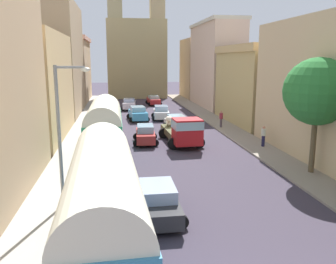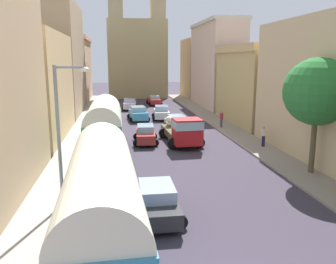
{
  "view_description": "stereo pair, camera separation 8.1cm",
  "coord_description": "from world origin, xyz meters",
  "px_view_note": "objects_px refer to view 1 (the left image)",
  "views": [
    {
      "loc": [
        -3.86,
        -7.03,
        6.94
      ],
      "look_at": [
        0.0,
        19.27,
        1.46
      ],
      "focal_mm": 37.56,
      "sensor_mm": 36.0,
      "label": 1
    },
    {
      "loc": [
        -3.78,
        -7.04,
        6.94
      ],
      "look_at": [
        0.0,
        19.27,
        1.46
      ],
      "focal_mm": 37.56,
      "sensor_mm": 36.0,
      "label": 2
    }
  ],
  "objects_px": {
    "car_1": "(161,113)",
    "pedestrian_0": "(263,136)",
    "parked_bus_0": "(104,203)",
    "car_5": "(138,113)",
    "parked_bus_1": "(104,126)",
    "streetlamp_near": "(63,126)",
    "pedestrian_1": "(221,119)",
    "car_4": "(145,134)",
    "car_2": "(154,100)",
    "car_6": "(129,104)",
    "car_0": "(176,123)",
    "car_3": "(158,201)",
    "cargo_truck_0": "(183,130)"
  },
  "relations": [
    {
      "from": "car_1",
      "to": "car_5",
      "type": "xyz_separation_m",
      "value": [
        -2.78,
        -0.33,
        0.01
      ]
    },
    {
      "from": "pedestrian_1",
      "to": "cargo_truck_0",
      "type": "bearing_deg",
      "value": -129.01
    },
    {
      "from": "streetlamp_near",
      "to": "car_0",
      "type": "bearing_deg",
      "value": 65.03
    },
    {
      "from": "car_1",
      "to": "car_5",
      "type": "relative_size",
      "value": 0.89
    },
    {
      "from": "car_4",
      "to": "car_6",
      "type": "bearing_deg",
      "value": 91.58
    },
    {
      "from": "parked_bus_1",
      "to": "pedestrian_0",
      "type": "bearing_deg",
      "value": 3.68
    },
    {
      "from": "parked_bus_0",
      "to": "car_5",
      "type": "distance_m",
      "value": 29.65
    },
    {
      "from": "car_5",
      "to": "car_6",
      "type": "relative_size",
      "value": 1.17
    },
    {
      "from": "parked_bus_1",
      "to": "car_3",
      "type": "xyz_separation_m",
      "value": [
        2.6,
        -10.45,
        -1.55
      ]
    },
    {
      "from": "parked_bus_1",
      "to": "car_3",
      "type": "distance_m",
      "value": 10.88
    },
    {
      "from": "car_3",
      "to": "pedestrian_0",
      "type": "distance_m",
      "value": 14.93
    },
    {
      "from": "car_2",
      "to": "streetlamp_near",
      "type": "relative_size",
      "value": 0.65
    },
    {
      "from": "parked_bus_0",
      "to": "pedestrian_0",
      "type": "bearing_deg",
      "value": 51.21
    },
    {
      "from": "parked_bus_0",
      "to": "car_2",
      "type": "relative_size",
      "value": 2.19
    },
    {
      "from": "car_0",
      "to": "car_1",
      "type": "distance_m",
      "value": 6.84
    },
    {
      "from": "car_0",
      "to": "car_5",
      "type": "height_order",
      "value": "car_5"
    },
    {
      "from": "car_0",
      "to": "car_3",
      "type": "bearing_deg",
      "value": -102.13
    },
    {
      "from": "car_2",
      "to": "car_4",
      "type": "distance_m",
      "value": 25.73
    },
    {
      "from": "parked_bus_0",
      "to": "cargo_truck_0",
      "type": "relative_size",
      "value": 1.37
    },
    {
      "from": "car_4",
      "to": "streetlamp_near",
      "type": "height_order",
      "value": "streetlamp_near"
    },
    {
      "from": "parked_bus_1",
      "to": "streetlamp_near",
      "type": "bearing_deg",
      "value": -99.7
    },
    {
      "from": "car_5",
      "to": "car_6",
      "type": "height_order",
      "value": "car_5"
    },
    {
      "from": "parked_bus_1",
      "to": "parked_bus_0",
      "type": "bearing_deg",
      "value": -88.39
    },
    {
      "from": "parked_bus_1",
      "to": "streetlamp_near",
      "type": "distance_m",
      "value": 9.19
    },
    {
      "from": "car_1",
      "to": "pedestrian_0",
      "type": "distance_m",
      "value": 16.15
    },
    {
      "from": "parked_bus_0",
      "to": "pedestrian_1",
      "type": "xyz_separation_m",
      "value": [
        11.03,
        23.27,
        -1.32
      ]
    },
    {
      "from": "pedestrian_1",
      "to": "streetlamp_near",
      "type": "bearing_deg",
      "value": -125.68
    },
    {
      "from": "car_2",
      "to": "pedestrian_1",
      "type": "bearing_deg",
      "value": -76.6
    },
    {
      "from": "parked_bus_1",
      "to": "cargo_truck_0",
      "type": "distance_m",
      "value": 6.85
    },
    {
      "from": "parked_bus_0",
      "to": "streetlamp_near",
      "type": "xyz_separation_m",
      "value": [
        -1.92,
        5.23,
        1.62
      ]
    },
    {
      "from": "car_5",
      "to": "pedestrian_0",
      "type": "height_order",
      "value": "pedestrian_0"
    },
    {
      "from": "pedestrian_0",
      "to": "streetlamp_near",
      "type": "height_order",
      "value": "streetlamp_near"
    },
    {
      "from": "cargo_truck_0",
      "to": "pedestrian_1",
      "type": "height_order",
      "value": "cargo_truck_0"
    },
    {
      "from": "pedestrian_1",
      "to": "streetlamp_near",
      "type": "distance_m",
      "value": 22.4
    },
    {
      "from": "car_5",
      "to": "car_6",
      "type": "xyz_separation_m",
      "value": [
        -0.64,
        9.11,
        -0.01
      ]
    },
    {
      "from": "pedestrian_1",
      "to": "pedestrian_0",
      "type": "bearing_deg",
      "value": -83.27
    },
    {
      "from": "car_3",
      "to": "parked_bus_0",
      "type": "bearing_deg",
      "value": -120.79
    },
    {
      "from": "car_2",
      "to": "pedestrian_1",
      "type": "xyz_separation_m",
      "value": [
        4.81,
        -20.19,
        0.29
      ]
    },
    {
      "from": "car_1",
      "to": "pedestrian_0",
      "type": "height_order",
      "value": "pedestrian_0"
    },
    {
      "from": "car_2",
      "to": "pedestrian_0",
      "type": "height_order",
      "value": "pedestrian_0"
    },
    {
      "from": "car_0",
      "to": "car_6",
      "type": "height_order",
      "value": "car_6"
    },
    {
      "from": "parked_bus_0",
      "to": "car_1",
      "type": "relative_size",
      "value": 2.45
    },
    {
      "from": "parked_bus_0",
      "to": "car_5",
      "type": "xyz_separation_m",
      "value": [
        2.9,
        29.47,
        -1.53
      ]
    },
    {
      "from": "parked_bus_1",
      "to": "car_5",
      "type": "xyz_separation_m",
      "value": [
        3.3,
        15.33,
        -1.49
      ]
    },
    {
      "from": "car_2",
      "to": "car_0",
      "type": "bearing_deg",
      "value": -89.63
    },
    {
      "from": "car_2",
      "to": "car_3",
      "type": "bearing_deg",
      "value": -95.77
    },
    {
      "from": "car_6",
      "to": "pedestrian_1",
      "type": "relative_size",
      "value": 2.06
    },
    {
      "from": "car_3",
      "to": "streetlamp_near",
      "type": "bearing_deg",
      "value": 159.5
    },
    {
      "from": "parked_bus_0",
      "to": "streetlamp_near",
      "type": "bearing_deg",
      "value": 110.17
    },
    {
      "from": "car_0",
      "to": "car_4",
      "type": "distance_m",
      "value": 6.14
    }
  ]
}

